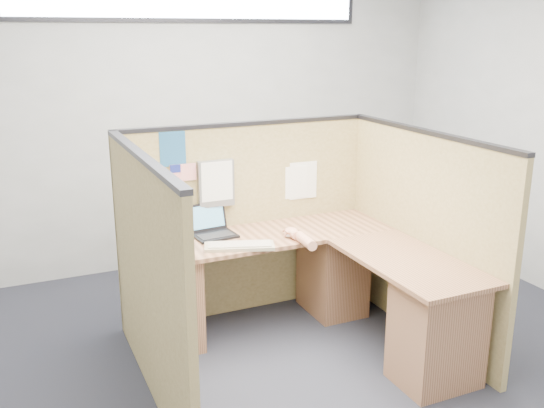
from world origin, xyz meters
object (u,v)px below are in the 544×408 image
l_desk (309,292)px  mouse (291,234)px  laptop (212,228)px  keyboard (239,246)px

l_desk → mouse: 0.44m
laptop → l_desk: bearing=-51.2°
laptop → mouse: 0.59m
laptop → mouse: size_ratio=2.97×
laptop → keyboard: size_ratio=0.63×
mouse → laptop: bearing=149.6°
l_desk → laptop: bearing=134.3°
keyboard → laptop: bearing=121.0°
l_desk → keyboard: bearing=157.4°
l_desk → mouse: mouse is taller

